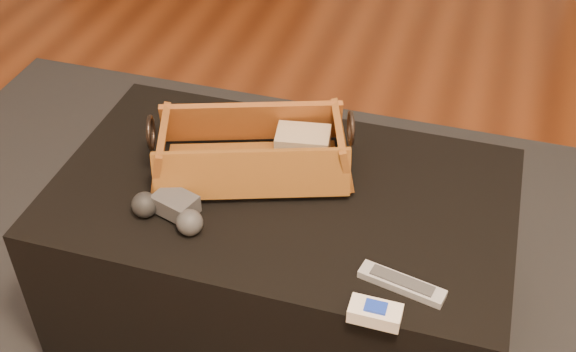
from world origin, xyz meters
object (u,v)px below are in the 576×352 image
(wicker_basket, at_px, (252,153))
(cream_gadget, at_px, (375,313))
(ottoman, at_px, (282,257))
(tv_remote, at_px, (243,166))
(silver_remote, at_px, (402,284))
(game_controller, at_px, (170,210))

(wicker_basket, bearing_deg, cream_gadget, -44.15)
(ottoman, relative_size, tv_remote, 4.39)
(cream_gadget, bearing_deg, tv_remote, 139.06)
(ottoman, xyz_separation_m, wicker_basket, (-0.08, 0.04, 0.26))
(tv_remote, height_order, silver_remote, tv_remote)
(tv_remote, bearing_deg, game_controller, -143.21)
(tv_remote, relative_size, silver_remote, 1.34)
(tv_remote, height_order, cream_gadget, tv_remote)
(ottoman, bearing_deg, tv_remote, 167.70)
(silver_remote, height_order, cream_gadget, cream_gadget)
(ottoman, distance_m, silver_remote, 0.42)
(game_controller, xyz_separation_m, cream_gadget, (0.46, -0.14, -0.01))
(tv_remote, distance_m, cream_gadget, 0.48)
(wicker_basket, relative_size, silver_remote, 2.80)
(ottoman, height_order, wicker_basket, wicker_basket)
(wicker_basket, height_order, cream_gadget, wicker_basket)
(ottoman, xyz_separation_m, game_controller, (-0.19, -0.16, 0.24))
(game_controller, bearing_deg, tv_remote, 61.72)
(tv_remote, distance_m, wicker_basket, 0.04)
(game_controller, bearing_deg, wicker_basket, 61.01)
(game_controller, bearing_deg, ottoman, 39.05)
(game_controller, xyz_separation_m, silver_remote, (0.49, -0.05, -0.02))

